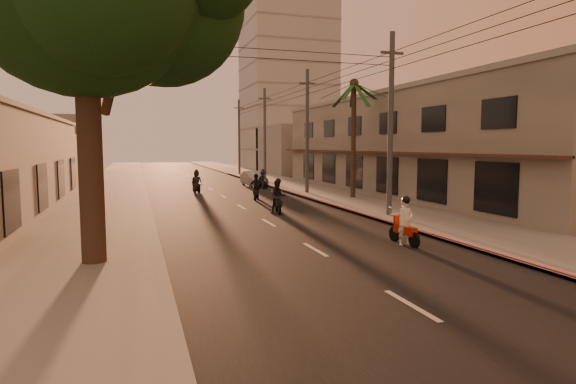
% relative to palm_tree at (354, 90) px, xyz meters
% --- Properties ---
extents(ground, '(160.00, 160.00, 0.00)m').
position_rel_palm_tree_xyz_m(ground, '(-8.00, -16.00, -7.15)').
color(ground, '#383023').
rests_on(ground, ground).
extents(road, '(10.00, 140.00, 0.02)m').
position_rel_palm_tree_xyz_m(road, '(-8.00, 4.00, -7.14)').
color(road, black).
rests_on(road, ground).
extents(sidewalk_right, '(5.00, 140.00, 0.12)m').
position_rel_palm_tree_xyz_m(sidewalk_right, '(-0.50, 4.00, -7.09)').
color(sidewalk_right, slate).
rests_on(sidewalk_right, ground).
extents(sidewalk_left, '(5.00, 140.00, 0.12)m').
position_rel_palm_tree_xyz_m(sidewalk_left, '(-15.50, 4.00, -7.09)').
color(sidewalk_left, slate).
rests_on(sidewalk_left, ground).
extents(curb_stripe, '(0.20, 60.00, 0.20)m').
position_rel_palm_tree_xyz_m(curb_stripe, '(-2.90, -1.00, -7.05)').
color(curb_stripe, red).
rests_on(curb_stripe, ground).
extents(shophouse_row, '(8.80, 34.20, 7.30)m').
position_rel_palm_tree_xyz_m(shophouse_row, '(5.95, 2.00, -3.50)').
color(shophouse_row, gray).
rests_on(shophouse_row, ground).
extents(distant_tower, '(12.10, 12.10, 28.00)m').
position_rel_palm_tree_xyz_m(distant_tower, '(8.00, 40.00, 6.85)').
color(distant_tower, '#B7B5B2').
rests_on(distant_tower, ground).
extents(palm_tree, '(5.00, 5.00, 8.20)m').
position_rel_palm_tree_xyz_m(palm_tree, '(0.00, 0.00, 0.00)').
color(palm_tree, black).
rests_on(palm_tree, ground).
extents(utility_poles, '(1.20, 48.26, 9.00)m').
position_rel_palm_tree_xyz_m(utility_poles, '(-1.80, 4.00, -0.61)').
color(utility_poles, '#38383A').
rests_on(utility_poles, ground).
extents(filler_right, '(8.00, 14.00, 6.00)m').
position_rel_palm_tree_xyz_m(filler_right, '(6.00, 29.00, -4.15)').
color(filler_right, gray).
rests_on(filler_right, ground).
extents(filler_left_near, '(8.00, 14.00, 4.40)m').
position_rel_palm_tree_xyz_m(filler_left_near, '(-22.00, 18.00, -4.95)').
color(filler_left_near, gray).
rests_on(filler_left_near, ground).
extents(filler_left_far, '(8.00, 14.00, 7.00)m').
position_rel_palm_tree_xyz_m(filler_left_far, '(-22.00, 36.00, -3.65)').
color(filler_left_far, gray).
rests_on(filler_left_far, ground).
extents(scooter_red, '(0.70, 1.80, 1.77)m').
position_rel_palm_tree_xyz_m(scooter_red, '(-4.65, -14.19, -6.38)').
color(scooter_red, black).
rests_on(scooter_red, ground).
extents(scooter_mid_a, '(1.06, 1.88, 1.86)m').
position_rel_palm_tree_xyz_m(scooter_mid_a, '(-6.71, -5.17, -6.30)').
color(scooter_mid_a, black).
rests_on(scooter_mid_a, ground).
extents(scooter_mid_b, '(1.21, 1.71, 1.74)m').
position_rel_palm_tree_xyz_m(scooter_mid_b, '(-6.30, 1.33, -6.35)').
color(scooter_mid_b, black).
rests_on(scooter_mid_b, ground).
extents(scooter_far_a, '(0.98, 1.78, 1.76)m').
position_rel_palm_tree_xyz_m(scooter_far_a, '(-9.40, 7.49, -6.35)').
color(scooter_far_a, black).
rests_on(scooter_far_a, ground).
extents(scooter_far_b, '(1.21, 1.64, 1.62)m').
position_rel_palm_tree_xyz_m(scooter_far_b, '(-3.80, 9.15, -6.40)').
color(scooter_far_b, black).
rests_on(scooter_far_b, ground).
extents(parked_car, '(1.92, 4.19, 1.32)m').
position_rel_palm_tree_xyz_m(parked_car, '(-3.95, 11.70, -6.49)').
color(parked_car, '#97989E').
rests_on(parked_car, ground).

